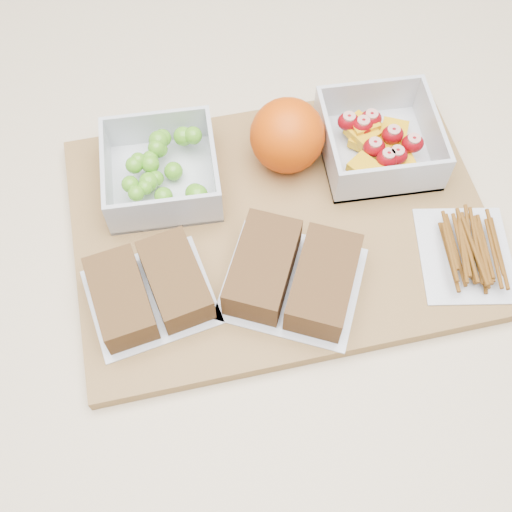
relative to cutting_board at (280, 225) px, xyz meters
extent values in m
plane|color=gray|center=(-0.02, -0.03, -0.91)|extent=(4.00, 4.00, 0.00)
cube|color=beige|center=(-0.02, -0.03, -0.46)|extent=(1.20, 0.90, 0.90)
cube|color=olive|center=(0.00, 0.00, 0.00)|extent=(0.44, 0.33, 0.02)
cube|color=silver|center=(-0.11, 0.06, 0.01)|extent=(0.11, 0.11, 0.00)
cube|color=silver|center=(-0.11, 0.12, 0.03)|extent=(0.11, 0.00, 0.05)
cube|color=silver|center=(-0.11, 0.01, 0.03)|extent=(0.11, 0.00, 0.05)
cube|color=silver|center=(-0.06, 0.06, 0.03)|extent=(0.00, 0.11, 0.05)
cube|color=silver|center=(-0.17, 0.06, 0.03)|extent=(0.00, 0.11, 0.05)
sphere|color=#57A421|center=(-0.13, 0.05, 0.03)|extent=(0.02, 0.02, 0.02)
sphere|color=#57A421|center=(-0.15, 0.05, 0.03)|extent=(0.02, 0.02, 0.02)
sphere|color=#57A421|center=(-0.12, 0.09, 0.04)|extent=(0.02, 0.02, 0.02)
sphere|color=#57A421|center=(-0.10, 0.07, 0.03)|extent=(0.02, 0.02, 0.02)
sphere|color=#57A421|center=(-0.14, 0.07, 0.04)|extent=(0.02, 0.02, 0.02)
sphere|color=#57A421|center=(-0.12, 0.06, 0.03)|extent=(0.02, 0.02, 0.02)
sphere|color=#57A421|center=(-0.14, 0.08, 0.04)|extent=(0.02, 0.02, 0.02)
sphere|color=#57A421|center=(-0.08, 0.02, 0.04)|extent=(0.02, 0.02, 0.02)
sphere|color=#57A421|center=(-0.09, 0.10, 0.03)|extent=(0.02, 0.02, 0.02)
sphere|color=#57A421|center=(-0.11, 0.10, 0.04)|extent=(0.02, 0.02, 0.02)
sphere|color=#57A421|center=(-0.14, 0.04, 0.03)|extent=(0.02, 0.02, 0.02)
sphere|color=#57A421|center=(-0.08, 0.10, 0.04)|extent=(0.02, 0.02, 0.02)
sphere|color=#57A421|center=(-0.11, 0.03, 0.03)|extent=(0.02, 0.02, 0.02)
sphere|color=#57A421|center=(-0.11, 0.09, 0.03)|extent=(0.02, 0.02, 0.02)
sphere|color=#57A421|center=(-0.13, 0.07, 0.03)|extent=(0.02, 0.02, 0.02)
sphere|color=#57A421|center=(-0.11, 0.10, 0.04)|extent=(0.02, 0.02, 0.02)
sphere|color=#57A421|center=(-0.08, 0.02, 0.04)|extent=(0.02, 0.02, 0.02)
sphere|color=#57A421|center=(-0.08, 0.03, 0.02)|extent=(0.02, 0.02, 0.02)
sphere|color=#57A421|center=(-0.12, 0.08, 0.03)|extent=(0.02, 0.02, 0.02)
sphere|color=#57A421|center=(-0.13, 0.04, 0.03)|extent=(0.02, 0.02, 0.02)
cube|color=silver|center=(0.12, 0.07, 0.01)|extent=(0.12, 0.12, 0.00)
cube|color=silver|center=(0.12, 0.13, 0.03)|extent=(0.12, 0.00, 0.05)
cube|color=silver|center=(0.12, 0.01, 0.03)|extent=(0.12, 0.00, 0.05)
cube|color=silver|center=(0.17, 0.07, 0.03)|extent=(0.00, 0.11, 0.05)
cube|color=silver|center=(0.06, 0.07, 0.03)|extent=(0.00, 0.11, 0.05)
cube|color=#D6990B|center=(0.12, 0.05, 0.02)|extent=(0.03, 0.04, 0.01)
cube|color=#D6990B|center=(0.11, 0.09, 0.02)|extent=(0.04, 0.05, 0.01)
cube|color=#D6990B|center=(0.13, 0.07, 0.02)|extent=(0.04, 0.05, 0.01)
cube|color=#D6990B|center=(0.14, 0.09, 0.02)|extent=(0.04, 0.04, 0.01)
cube|color=#D6990B|center=(0.10, 0.08, 0.03)|extent=(0.04, 0.04, 0.01)
cube|color=#D6990B|center=(0.10, 0.09, 0.03)|extent=(0.03, 0.03, 0.01)
cube|color=#D6990B|center=(0.09, 0.04, 0.03)|extent=(0.04, 0.04, 0.01)
cube|color=#D6990B|center=(0.13, 0.05, 0.03)|extent=(0.03, 0.03, 0.01)
cube|color=#D6990B|center=(0.10, 0.08, 0.02)|extent=(0.04, 0.04, 0.01)
ellipsoid|color=maroon|center=(0.13, 0.07, 0.04)|extent=(0.02, 0.02, 0.02)
ellipsoid|color=maroon|center=(0.13, 0.04, 0.04)|extent=(0.02, 0.02, 0.02)
ellipsoid|color=maroon|center=(0.09, 0.10, 0.04)|extent=(0.02, 0.02, 0.02)
ellipsoid|color=maroon|center=(0.15, 0.06, 0.04)|extent=(0.02, 0.02, 0.02)
ellipsoid|color=maroon|center=(0.10, 0.09, 0.04)|extent=(0.02, 0.02, 0.02)
ellipsoid|color=maroon|center=(0.12, 0.04, 0.04)|extent=(0.02, 0.02, 0.02)
ellipsoid|color=maroon|center=(0.11, 0.06, 0.04)|extent=(0.02, 0.02, 0.02)
ellipsoid|color=maroon|center=(0.11, 0.09, 0.04)|extent=(0.02, 0.02, 0.02)
sphere|color=#E54C05|center=(0.02, 0.08, 0.05)|extent=(0.08, 0.08, 0.08)
cube|color=silver|center=(-0.14, -0.07, 0.01)|extent=(0.13, 0.12, 0.00)
cube|color=brown|center=(-0.16, -0.07, 0.03)|extent=(0.07, 0.10, 0.03)
cube|color=brown|center=(-0.11, -0.06, 0.03)|extent=(0.07, 0.10, 0.03)
cube|color=silver|center=(0.00, -0.07, 0.01)|extent=(0.16, 0.16, 0.00)
cube|color=brown|center=(-0.03, -0.06, 0.03)|extent=(0.09, 0.11, 0.04)
cube|color=brown|center=(0.03, -0.08, 0.03)|extent=(0.09, 0.11, 0.04)
cube|color=silver|center=(0.17, -0.07, 0.01)|extent=(0.10, 0.12, 0.00)
camera|label=1|loc=(-0.08, -0.34, 0.56)|focal=45.00mm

